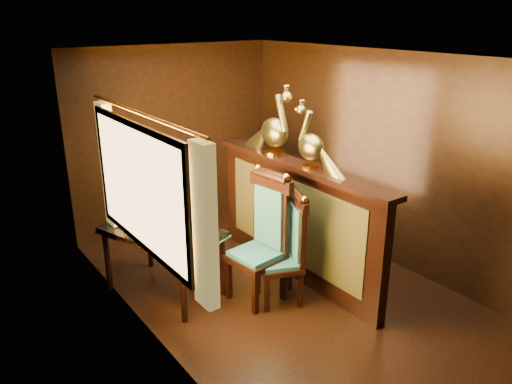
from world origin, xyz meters
TOP-DOWN VIEW (x-y plane):
  - ground at (0.00, 0.00)m, footprint 5.00×5.00m
  - room_shell at (-0.09, 0.02)m, footprint 3.04×5.04m
  - partition at (0.32, 0.30)m, footprint 0.26×2.70m
  - dining_table at (-1.05, 0.85)m, footprint 1.13×1.43m
  - chair_left at (-0.06, -0.07)m, footprint 0.58×0.59m
  - chair_right at (-0.21, 0.16)m, footprint 0.56×0.59m
  - peacock_left at (0.33, 0.09)m, footprint 0.22×0.58m
  - peacock_right at (0.33, 0.70)m, footprint 0.25×0.68m

SIDE VIEW (x-z plane):
  - ground at x=0.00m, z-range 0.00..0.00m
  - chair_left at x=-0.06m, z-range 0.03..1.25m
  - dining_table at x=-1.05m, z-range 0.20..1.14m
  - partition at x=0.32m, z-range 0.03..1.39m
  - chair_right at x=-0.21m, z-range 0.03..1.43m
  - room_shell at x=-0.09m, z-range 0.32..2.84m
  - peacock_left at x=0.33m, z-range 1.36..2.04m
  - peacock_right at x=0.33m, z-range 1.36..2.17m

